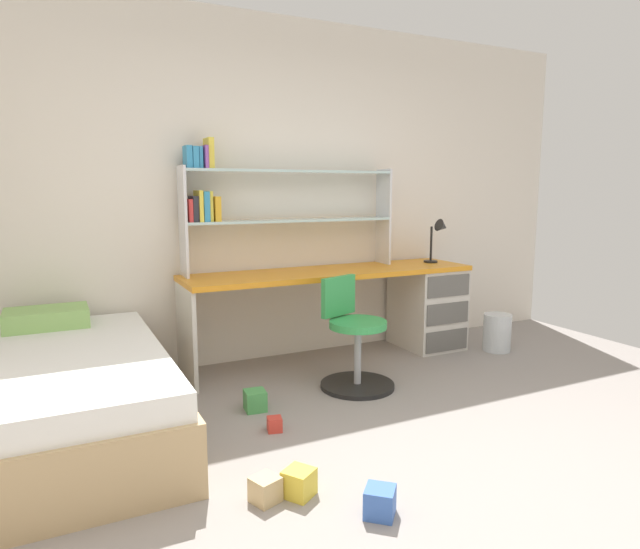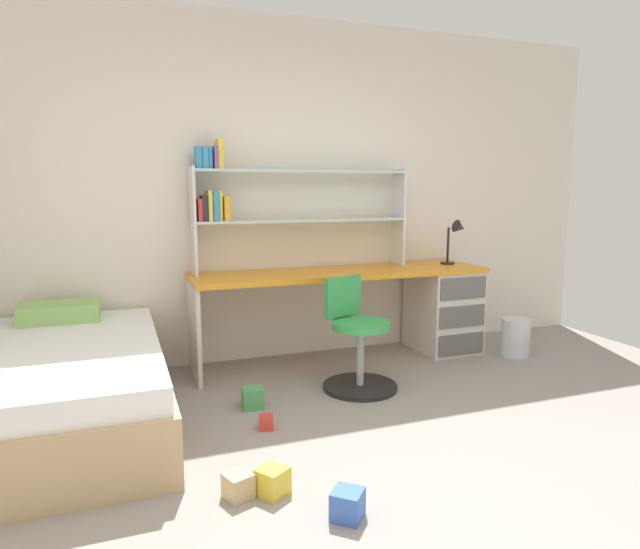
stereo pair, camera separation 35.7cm
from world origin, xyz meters
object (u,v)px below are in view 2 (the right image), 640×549
at_px(desk, 413,303).
at_px(waste_bin, 515,337).
at_px(toy_block_blue_4, 348,504).
at_px(swivel_chair, 357,346).
at_px(toy_block_yellow_3, 272,481).
at_px(toy_block_green_2, 253,398).
at_px(bookshelf_hutch, 273,198).
at_px(desk_lamp, 457,235).
at_px(toy_block_red_0, 266,422).
at_px(toy_block_natural_1, 238,486).
at_px(bed_platform, 54,388).

distance_m(desk, waste_bin, 0.89).
bearing_deg(toy_block_blue_4, swivel_chair, 64.32).
bearing_deg(toy_block_yellow_3, toy_block_green_2, 81.45).
distance_m(bookshelf_hutch, desk_lamp, 1.61).
distance_m(desk, swivel_chair, 1.00).
bearing_deg(toy_block_red_0, desk_lamp, 27.78).
bearing_deg(toy_block_red_0, waste_bin, 15.67).
bearing_deg(waste_bin, toy_block_blue_4, -143.76).
bearing_deg(swivel_chair, toy_block_yellow_3, -129.65).
xyz_separation_m(toy_block_red_0, toy_block_blue_4, (0.10, -0.97, 0.02)).
xyz_separation_m(desk_lamp, toy_block_yellow_3, (-2.12, -1.72, -0.93)).
bearing_deg(desk, toy_block_red_0, -146.24).
distance_m(swivel_chair, toy_block_green_2, 0.81).
distance_m(desk, toy_block_green_2, 1.75).
distance_m(swivel_chair, toy_block_red_0, 0.92).
bearing_deg(bookshelf_hutch, toy_block_natural_1, -110.59).
xyz_separation_m(bookshelf_hutch, bed_platform, (-1.54, -0.80, -1.06)).
height_order(desk, toy_block_natural_1, desk).
xyz_separation_m(desk_lamp, waste_bin, (0.34, -0.39, -0.84)).
relative_size(desk, toy_block_red_0, 29.15).
xyz_separation_m(toy_block_red_0, toy_block_natural_1, (-0.30, -0.66, 0.02)).
bearing_deg(bed_platform, toy_block_red_0, -20.15).
bearing_deg(toy_block_yellow_3, bed_platform, 132.01).
xyz_separation_m(bookshelf_hutch, toy_block_yellow_3, (-0.55, -1.90, -1.25)).
relative_size(bed_platform, waste_bin, 5.83).
relative_size(bookshelf_hutch, bed_platform, 0.93).
bearing_deg(toy_block_green_2, toy_block_blue_4, -85.92).
distance_m(toy_block_green_2, toy_block_yellow_3, 1.03).
relative_size(bed_platform, toy_block_green_2, 14.52).
bearing_deg(waste_bin, bookshelf_hutch, 163.33).
bearing_deg(desk_lamp, desk, 179.24).
bearing_deg(desk_lamp, toy_block_red_0, -152.22).
height_order(waste_bin, toy_block_blue_4, waste_bin).
xyz_separation_m(bookshelf_hutch, desk_lamp, (1.56, -0.18, -0.31)).
xyz_separation_m(bed_platform, toy_block_green_2, (1.14, -0.08, -0.19)).
relative_size(toy_block_natural_1, toy_block_blue_4, 0.91).
bearing_deg(desk, bookshelf_hutch, 171.20).
bearing_deg(toy_block_yellow_3, desk_lamp, 39.04).
height_order(desk, desk_lamp, desk_lamp).
bearing_deg(swivel_chair, toy_block_blue_4, -115.68).
height_order(bookshelf_hutch, toy_block_yellow_3, bookshelf_hutch).
xyz_separation_m(desk, desk_lamp, (0.41, -0.01, 0.56)).
height_order(bookshelf_hutch, bed_platform, bookshelf_hutch).
xyz_separation_m(swivel_chair, bed_platform, (-1.91, -0.01, -0.05)).
relative_size(desk, bookshelf_hutch, 1.36).
relative_size(desk, toy_block_natural_1, 20.82).
bearing_deg(toy_block_natural_1, toy_block_red_0, 65.19).
bearing_deg(toy_block_green_2, desk_lamp, 19.61).
distance_m(desk, bed_platform, 2.78).
relative_size(desk_lamp, bed_platform, 0.21).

